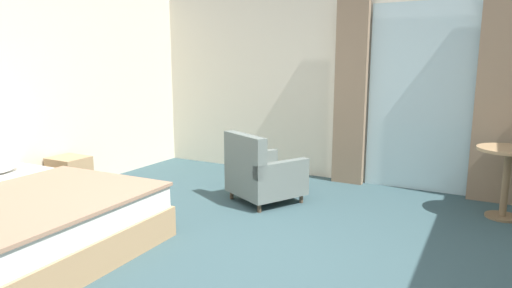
% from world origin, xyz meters
% --- Properties ---
extents(ground, '(6.65, 6.50, 0.10)m').
position_xyz_m(ground, '(0.00, 0.00, -0.05)').
color(ground, '#334C51').
extents(wall_back, '(6.25, 0.12, 2.62)m').
position_xyz_m(wall_back, '(0.00, 2.99, 1.31)').
color(wall_back, beige).
rests_on(wall_back, ground).
extents(balcony_glass_door, '(1.26, 0.02, 2.31)m').
position_xyz_m(balcony_glass_door, '(0.87, 2.91, 1.15)').
color(balcony_glass_door, silver).
rests_on(balcony_glass_door, ground).
extents(curtain_panel_left, '(0.41, 0.10, 2.41)m').
position_xyz_m(curtain_panel_left, '(0.02, 2.81, 1.21)').
color(curtain_panel_left, '#897056').
rests_on(curtain_panel_left, ground).
extents(curtain_panel_right, '(0.49, 0.10, 2.41)m').
position_xyz_m(curtain_panel_right, '(1.72, 2.81, 1.21)').
color(curtain_panel_right, '#897056').
rests_on(curtain_panel_right, ground).
extents(bed, '(2.29, 1.93, 1.00)m').
position_xyz_m(bed, '(-1.97, -0.69, 0.27)').
color(bed, tan).
rests_on(bed, ground).
extents(nightstand, '(0.43, 0.37, 0.47)m').
position_xyz_m(nightstand, '(-2.76, 0.65, 0.24)').
color(nightstand, tan).
rests_on(nightstand, ground).
extents(armchair_by_window, '(0.95, 0.95, 0.81)m').
position_xyz_m(armchair_by_window, '(-0.60, 1.53, 0.33)').
color(armchair_by_window, slate).
rests_on(armchair_by_window, ground).
extents(round_cafe_table, '(0.60, 0.60, 0.74)m').
position_xyz_m(round_cafe_table, '(1.85, 2.25, 0.54)').
color(round_cafe_table, tan).
rests_on(round_cafe_table, ground).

